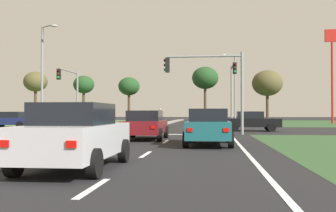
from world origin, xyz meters
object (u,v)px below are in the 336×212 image
at_px(car_black_second, 251,121).
at_px(traffic_signal_far_left, 71,87).
at_px(car_teal_third, 208,127).
at_px(traffic_signal_far_right, 233,83).
at_px(street_lamp_second, 43,71).
at_px(pedestrian_at_median, 160,115).
at_px(treeline_third, 129,87).
at_px(car_navy_near, 11,120).
at_px(street_lamp_third, 234,85).
at_px(treeline_fifth, 267,83).
at_px(treeline_fourth, 205,78).
at_px(fastfood_pole_sign, 332,55).
at_px(treeline_near, 36,82).
at_px(traffic_signal_near_right, 212,77).
at_px(treeline_second, 84,85).
at_px(car_maroon_fourth, 145,125).
at_px(car_silver_fifth, 76,136).

xyz_separation_m(car_black_second, traffic_signal_far_left, (-16.24, 6.29, 3.09)).
height_order(car_teal_third, traffic_signal_far_left, traffic_signal_far_left).
xyz_separation_m(traffic_signal_far_right, street_lamp_second, (-16.36, -3.58, 0.88)).
xyz_separation_m(pedestrian_at_median, treeline_third, (-7.39, 19.32, 4.29)).
distance_m(car_navy_near, car_black_second, 20.90).
height_order(street_lamp_third, treeline_fifth, street_lamp_third).
distance_m(car_navy_near, treeline_fourth, 35.56).
distance_m(car_navy_near, fastfood_pole_sign, 39.64).
bearing_deg(treeline_near, treeline_fourth, 5.10).
relative_size(traffic_signal_near_right, treeline_near, 0.66).
relative_size(car_navy_near, treeline_second, 0.56).
bearing_deg(treeline_near, car_navy_near, -69.79).
height_order(car_navy_near, treeline_fourth, treeline_fourth).
height_order(traffic_signal_far_right, treeline_fifth, treeline_fifth).
relative_size(car_maroon_fourth, traffic_signal_far_left, 0.77).
height_order(traffic_signal_far_left, treeline_fifth, treeline_fifth).
bearing_deg(car_teal_third, car_silver_fifth, -112.44).
xyz_separation_m(car_silver_fifth, fastfood_pole_sign, (18.87, 44.67, 8.01)).
xyz_separation_m(car_maroon_fourth, treeline_near, (-24.71, 41.92, 5.53)).
xyz_separation_m(car_maroon_fourth, street_lamp_third, (6.49, 35.38, 4.47)).
bearing_deg(pedestrian_at_median, traffic_signal_far_right, 92.11).
xyz_separation_m(car_maroon_fourth, traffic_signal_far_right, (5.33, 16.54, 3.31)).
xyz_separation_m(car_silver_fifth, street_lamp_second, (-11.11, 24.00, 4.14)).
distance_m(street_lamp_third, treeline_fourth, 9.97).
xyz_separation_m(car_silver_fifth, traffic_signal_near_right, (3.34, 16.37, 2.83)).
height_order(car_silver_fifth, treeline_near, treeline_near).
xyz_separation_m(traffic_signal_far_right, treeline_fourth, (-2.89, 27.80, 2.81)).
height_order(street_lamp_third, fastfood_pole_sign, fastfood_pole_sign).
relative_size(traffic_signal_far_right, traffic_signal_near_right, 1.12).
bearing_deg(pedestrian_at_median, car_navy_near, -9.42).
height_order(traffic_signal_far_right, traffic_signal_near_right, traffic_signal_far_right).
relative_size(car_maroon_fourth, treeline_third, 0.61).
bearing_deg(street_lamp_second, pedestrian_at_median, 48.26).
xyz_separation_m(street_lamp_third, treeline_second, (-23.96, 8.86, 0.69)).
bearing_deg(treeline_second, treeline_fourth, 0.29).
bearing_deg(car_navy_near, traffic_signal_far_left, -55.64).
relative_size(car_maroon_fourth, treeline_fifth, 0.53).
distance_m(traffic_signal_near_right, street_lamp_third, 30.24).
xyz_separation_m(car_teal_third, traffic_signal_far_left, (-13.13, 19.89, 3.06)).
relative_size(car_black_second, treeline_fifth, 0.52).
height_order(traffic_signal_far_right, street_lamp_third, street_lamp_third).
relative_size(car_silver_fifth, treeline_third, 0.64).
height_order(street_lamp_second, street_lamp_third, street_lamp_third).
height_order(car_maroon_fourth, street_lamp_second, street_lamp_second).
height_order(car_navy_near, treeline_near, treeline_near).
height_order(treeline_second, treeline_third, treeline_second).
distance_m(car_maroon_fourth, traffic_signal_near_right, 6.96).
distance_m(car_black_second, traffic_signal_near_right, 6.45).
bearing_deg(car_navy_near, street_lamp_third, -43.57).
height_order(street_lamp_second, fastfood_pole_sign, fastfood_pole_sign).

